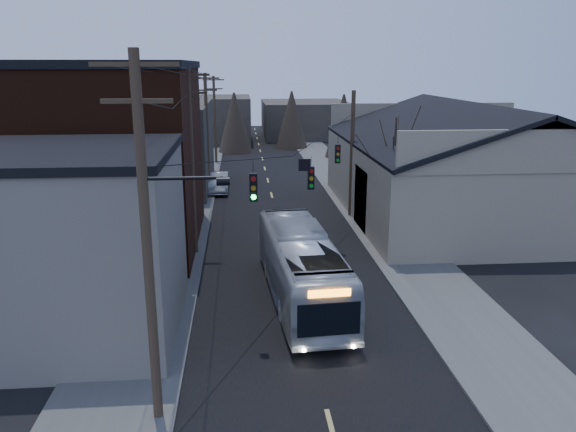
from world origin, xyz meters
The scene contains 13 objects.
road_surface centered at (0.00, 30.00, 0.01)m, with size 9.00×110.00×0.02m, color black.
sidewalk_left centered at (-6.50, 30.00, 0.06)m, with size 4.00×110.00×0.12m, color #474744.
sidewalk_right centered at (6.50, 30.00, 0.06)m, with size 4.00×110.00×0.12m, color #474744.
building_clapboard centered at (-9.00, 9.00, 3.50)m, with size 8.00×8.00×7.00m, color #6C635A.
building_brick centered at (-10.00, 20.00, 5.00)m, with size 10.00×12.00×10.00m, color black.
building_left_far centered at (-9.50, 36.00, 3.50)m, with size 9.00×14.00×7.00m, color #35312A.
warehouse centered at (13.00, 25.00, 2.70)m, with size 16.16×20.60×7.73m.
building_far_left centered at (-6.00, 65.00, 3.00)m, with size 10.00×12.00×6.00m, color #35312A.
building_far_right centered at (7.00, 70.00, 2.50)m, with size 12.00×14.00×5.00m, color #35312A.
bare_tree centered at (6.50, 20.00, 3.60)m, with size 0.40×0.40×7.20m, color black.
utility_lines centered at (-3.11, 24.14, 4.95)m, with size 11.24×45.28×10.50m.
bus centered at (0.13, 11.32, 1.53)m, with size 2.58×11.01×3.07m, color #ACB2B9.
parked_car centered at (-4.30, 33.65, 0.77)m, with size 1.64×4.70×1.55m, color #969A9D.
Camera 1 is at (-2.43, -11.68, 10.08)m, focal length 35.00 mm.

